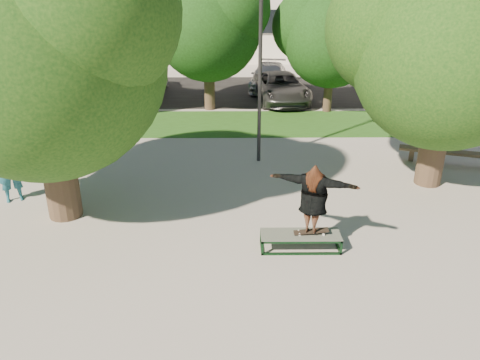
{
  "coord_description": "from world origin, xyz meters",
  "views": [
    {
      "loc": [
        0.23,
        -9.91,
        5.62
      ],
      "look_at": [
        0.33,
        0.6,
        1.15
      ],
      "focal_mm": 35.0,
      "sensor_mm": 36.0,
      "label": 1
    }
  ],
  "objects_px": {
    "tree_right": "(446,43)",
    "grind_box": "(300,241)",
    "lamppost": "(260,67)",
    "car_silver_b": "(269,77)",
    "bystander": "(9,169)",
    "bench": "(449,153)",
    "tree_left": "(36,39)",
    "car_silver_a": "(150,79)",
    "car_grey": "(281,87)",
    "car_dark": "(139,79)"
  },
  "relations": [
    {
      "from": "bench",
      "to": "car_silver_b",
      "type": "height_order",
      "value": "car_silver_b"
    },
    {
      "from": "car_silver_b",
      "to": "tree_left",
      "type": "bearing_deg",
      "value": -104.58
    },
    {
      "from": "bystander",
      "to": "car_silver_b",
      "type": "xyz_separation_m",
      "value": [
        8.04,
        14.53,
        -0.23
      ]
    },
    {
      "from": "lamppost",
      "to": "car_grey",
      "type": "bearing_deg",
      "value": 79.99
    },
    {
      "from": "tree_right",
      "to": "car_grey",
      "type": "bearing_deg",
      "value": 108.16
    },
    {
      "from": "tree_right",
      "to": "bystander",
      "type": "xyz_separation_m",
      "value": [
        -11.84,
        -1.16,
        -3.17
      ]
    },
    {
      "from": "tree_left",
      "to": "bench",
      "type": "height_order",
      "value": "tree_left"
    },
    {
      "from": "bystander",
      "to": "bench",
      "type": "height_order",
      "value": "bystander"
    },
    {
      "from": "grind_box",
      "to": "car_dark",
      "type": "bearing_deg",
      "value": 112.35
    },
    {
      "from": "grind_box",
      "to": "tree_left",
      "type": "bearing_deg",
      "value": 163.27
    },
    {
      "from": "bench",
      "to": "car_silver_b",
      "type": "bearing_deg",
      "value": 132.61
    },
    {
      "from": "tree_left",
      "to": "car_grey",
      "type": "xyz_separation_m",
      "value": [
        6.79,
        12.41,
        -3.71
      ]
    },
    {
      "from": "car_grey",
      "to": "bystander",
      "type": "bearing_deg",
      "value": -131.63
    },
    {
      "from": "bench",
      "to": "car_grey",
      "type": "xyz_separation_m",
      "value": [
        -4.77,
        8.95,
        0.3
      ]
    },
    {
      "from": "bystander",
      "to": "bench",
      "type": "distance_m",
      "value": 13.46
    },
    {
      "from": "grind_box",
      "to": "bench",
      "type": "xyz_separation_m",
      "value": [
        5.59,
        5.25,
        0.22
      ]
    },
    {
      "from": "tree_right",
      "to": "grind_box",
      "type": "height_order",
      "value": "tree_right"
    },
    {
      "from": "tree_left",
      "to": "car_grey",
      "type": "relative_size",
      "value": 1.39
    },
    {
      "from": "bystander",
      "to": "car_silver_a",
      "type": "distance_m",
      "value": 13.91
    },
    {
      "from": "lamppost",
      "to": "car_silver_b",
      "type": "relative_size",
      "value": 1.27
    },
    {
      "from": "bench",
      "to": "lamppost",
      "type": "bearing_deg",
      "value": -164.91
    },
    {
      "from": "car_dark",
      "to": "tree_right",
      "type": "bearing_deg",
      "value": -52.22
    },
    {
      "from": "grind_box",
      "to": "lamppost",
      "type": "bearing_deg",
      "value": 96.83
    },
    {
      "from": "tree_right",
      "to": "car_grey",
      "type": "relative_size",
      "value": 1.27
    },
    {
      "from": "grind_box",
      "to": "car_silver_a",
      "type": "xyz_separation_m",
      "value": [
        -6.15,
        16.46,
        0.52
      ]
    },
    {
      "from": "grind_box",
      "to": "car_silver_b",
      "type": "height_order",
      "value": "car_silver_b"
    },
    {
      "from": "lamppost",
      "to": "bystander",
      "type": "xyz_separation_m",
      "value": [
        -6.92,
        -3.07,
        -2.22
      ]
    },
    {
      "from": "tree_left",
      "to": "car_silver_b",
      "type": "height_order",
      "value": "tree_left"
    },
    {
      "from": "lamppost",
      "to": "bench",
      "type": "xyz_separation_m",
      "value": [
        6.27,
        -0.45,
        -2.75
      ]
    },
    {
      "from": "tree_right",
      "to": "car_dark",
      "type": "height_order",
      "value": "tree_right"
    },
    {
      "from": "lamppost",
      "to": "car_silver_a",
      "type": "xyz_separation_m",
      "value": [
        -5.47,
        10.75,
        -2.45
      ]
    },
    {
      "from": "tree_left",
      "to": "grind_box",
      "type": "bearing_deg",
      "value": -16.73
    },
    {
      "from": "car_dark",
      "to": "car_silver_a",
      "type": "bearing_deg",
      "value": 17.54
    },
    {
      "from": "car_silver_a",
      "to": "bench",
      "type": "bearing_deg",
      "value": -44.2
    },
    {
      "from": "bench",
      "to": "car_grey",
      "type": "distance_m",
      "value": 10.15
    },
    {
      "from": "tree_right",
      "to": "car_dark",
      "type": "distance_m",
      "value": 16.91
    },
    {
      "from": "tree_left",
      "to": "bench",
      "type": "bearing_deg",
      "value": 16.62
    },
    {
      "from": "tree_left",
      "to": "car_silver_a",
      "type": "distance_m",
      "value": 15.12
    },
    {
      "from": "tree_left",
      "to": "bystander",
      "type": "distance_m",
      "value": 3.95
    },
    {
      "from": "bystander",
      "to": "tree_right",
      "type": "bearing_deg",
      "value": -23.42
    },
    {
      "from": "tree_left",
      "to": "car_silver_a",
      "type": "height_order",
      "value": "tree_left"
    },
    {
      "from": "grind_box",
      "to": "car_grey",
      "type": "xyz_separation_m",
      "value": [
        0.82,
        14.2,
        0.52
      ]
    },
    {
      "from": "car_dark",
      "to": "car_grey",
      "type": "bearing_deg",
      "value": -18.72
    },
    {
      "from": "lamppost",
      "to": "car_silver_a",
      "type": "height_order",
      "value": "lamppost"
    },
    {
      "from": "bystander",
      "to": "grind_box",
      "type": "bearing_deg",
      "value": -48.07
    },
    {
      "from": "bench",
      "to": "tree_right",
      "type": "bearing_deg",
      "value": -113.6
    },
    {
      "from": "grind_box",
      "to": "car_silver_b",
      "type": "distance_m",
      "value": 17.18
    },
    {
      "from": "lamppost",
      "to": "car_dark",
      "type": "relative_size",
      "value": 1.35
    },
    {
      "from": "tree_right",
      "to": "bystander",
      "type": "bearing_deg",
      "value": -174.41
    },
    {
      "from": "lamppost",
      "to": "car_silver_b",
      "type": "bearing_deg",
      "value": 84.43
    }
  ]
}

